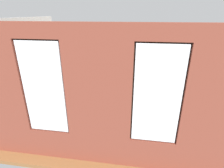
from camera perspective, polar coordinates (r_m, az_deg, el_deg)
The scene contains 16 objects.
ground_plane at distance 6.53m, azimuth 1.05°, elevation -7.65°, with size 7.25×5.91×0.10m, color brown.
brick_wall_with_windows at distance 3.57m, azimuth -4.41°, elevation -6.44°, with size 6.65×0.30×3.06m.
white_wall_right at distance 6.95m, azimuth -27.11°, elevation 5.84°, with size 0.10×4.91×3.06m, color silver.
couch_by_window at distance 4.93m, azimuth -11.75°, elevation -13.97°, with size 2.08×0.87×0.80m.
couch_left at distance 6.02m, azimuth 26.04°, elevation -8.79°, with size 0.87×1.98×0.80m.
coffee_table at distance 6.41m, azimuth -0.57°, elevation -4.09°, with size 1.32×0.71×0.41m.
cup_ceramic at distance 6.43m, azimuth 2.80°, elevation -2.95°, with size 0.09×0.09×0.11m, color silver.
candle_jar at distance 6.35m, azimuth -4.27°, elevation -3.44°, with size 0.08×0.08×0.09m, color #B7333D.
table_plant_small at distance 6.33m, azimuth -0.58°, elevation -2.57°, with size 0.15×0.15×0.25m.
remote_gray at distance 6.28m, azimuth 0.16°, elevation -4.04°, with size 0.05×0.17×0.02m, color #59595B.
media_console at distance 7.05m, azimuth -24.25°, elevation -4.60°, with size 1.23×0.42×0.51m, color black.
tv_flatscreen at distance 6.81m, azimuth -25.07°, elevation 0.25°, with size 1.06×0.20×0.76m.
potted_plant_between_couches at distance 4.48m, azimuth 6.61°, elevation -11.35°, with size 1.13×1.08×1.45m.
potted_plant_near_tv at distance 5.78m, azimuth -25.66°, elevation -5.63°, with size 1.13×1.04×1.40m.
potted_plant_foreground_right at distance 8.63m, azimuth -15.05°, elevation 4.68°, with size 0.82×0.97×1.23m.
potted_plant_beside_window_right at distance 5.59m, azimuth -30.67°, elevation -8.87°, with size 1.05×1.02×1.26m.
Camera 1 is at (-0.74, 5.62, 3.20)m, focal length 28.00 mm.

